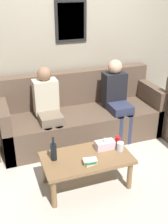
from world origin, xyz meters
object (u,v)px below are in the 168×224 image
(wine_bottle, at_px, (54,151))
(person_left, at_px, (48,106))
(couch_main, at_px, (81,116))
(person_right, at_px, (117,96))
(drinking_glass, at_px, (120,146))
(coffee_table, at_px, (87,161))

(wine_bottle, distance_m, person_left, 0.97)
(wine_bottle, bearing_deg, couch_main, 57.08)
(couch_main, height_order, wine_bottle, couch_main)
(person_right, bearing_deg, drinking_glass, -113.28)
(drinking_glass, distance_m, person_right, 1.11)
(drinking_glass, xyz_separation_m, person_right, (0.43, 1.00, 0.20))
(wine_bottle, xyz_separation_m, drinking_glass, (0.79, -0.08, -0.06))
(wine_bottle, relative_size, person_left, 0.25)
(coffee_table, distance_m, person_left, 1.08)
(wine_bottle, height_order, person_left, person_left)
(couch_main, relative_size, person_right, 2.03)
(coffee_table, height_order, drinking_glass, drinking_glass)
(couch_main, relative_size, person_left, 2.05)
(wine_bottle, height_order, person_right, person_right)
(wine_bottle, bearing_deg, person_right, 37.00)
(coffee_table, bearing_deg, wine_bottle, 169.07)
(person_left, bearing_deg, couch_main, 13.84)
(drinking_glass, bearing_deg, person_left, 121.40)
(wine_bottle, bearing_deg, person_left, 80.22)
(couch_main, bearing_deg, coffee_table, -105.99)
(wine_bottle, bearing_deg, drinking_glass, -6.01)
(person_right, bearing_deg, person_left, 178.72)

